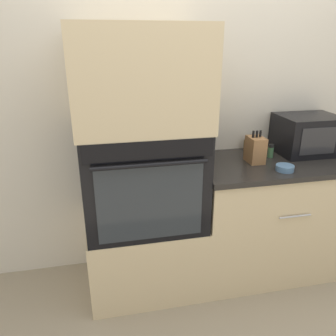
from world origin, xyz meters
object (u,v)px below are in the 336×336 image
at_px(knife_block, 255,150).
at_px(wall_oven, 143,176).
at_px(condiment_jar_near, 248,144).
at_px(microwave, 307,134).
at_px(bowl, 285,168).
at_px(condiment_jar_mid, 271,151).

bearing_deg(knife_block, wall_oven, -179.60).
xyz_separation_m(knife_block, condiment_jar_near, (0.06, 0.24, -0.04)).
height_order(wall_oven, microwave, wall_oven).
bearing_deg(bowl, knife_block, 122.11).
bearing_deg(microwave, condiment_jar_near, 162.02).
bearing_deg(condiment_jar_mid, condiment_jar_near, 118.74).
distance_m(knife_block, condiment_jar_mid, 0.17).
distance_m(microwave, condiment_jar_mid, 0.32).
relative_size(wall_oven, bowl, 6.46).
relative_size(bowl, condiment_jar_mid, 1.22).
xyz_separation_m(wall_oven, bowl, (0.89, -0.18, 0.05)).
height_order(wall_oven, condiment_jar_near, wall_oven).
bearing_deg(wall_oven, bowl, -11.73).
xyz_separation_m(microwave, knife_block, (-0.46, -0.11, -0.05)).
height_order(knife_block, condiment_jar_near, knife_block).
bearing_deg(microwave, condiment_jar_mid, -171.29).
bearing_deg(wall_oven, condiment_jar_near, 16.66).
bearing_deg(wall_oven, condiment_jar_mid, 4.45).
xyz_separation_m(wall_oven, knife_block, (0.77, 0.01, 0.12)).
distance_m(microwave, knife_block, 0.47).
relative_size(microwave, knife_block, 1.95).
height_order(microwave, knife_block, microwave).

